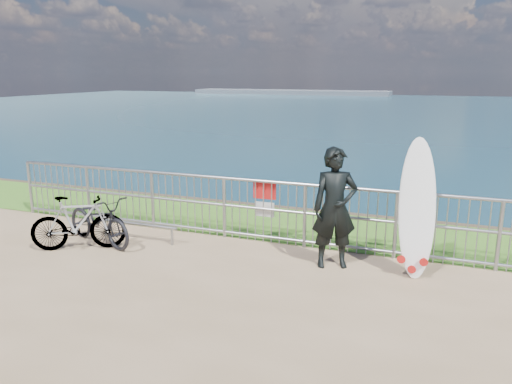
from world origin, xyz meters
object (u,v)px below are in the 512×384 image
at_px(surfer, 335,208).
at_px(bicycle_near, 99,220).
at_px(bicycle_far, 78,223).
at_px(surfboard, 417,213).

height_order(surfer, bicycle_near, surfer).
relative_size(surfer, bicycle_near, 1.12).
height_order(bicycle_near, bicycle_far, bicycle_far).
xyz_separation_m(bicycle_near, bicycle_far, (-0.13, -0.36, 0.03)).
bearing_deg(bicycle_far, surfer, -108.96).
distance_m(surfer, surfboard, 1.18).
height_order(surfer, surfboard, surfboard).
bearing_deg(surfer, surfboard, -18.10).
relative_size(surfboard, bicycle_far, 1.31).
bearing_deg(surfboard, bicycle_far, -170.56).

